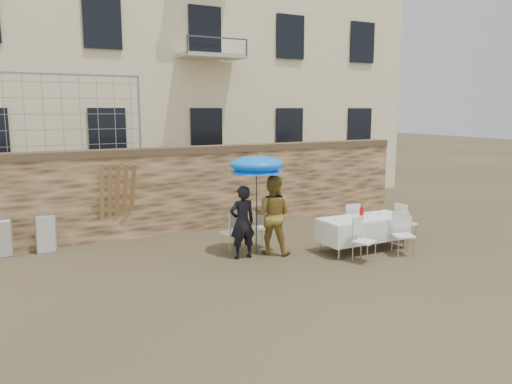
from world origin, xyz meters
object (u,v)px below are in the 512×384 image
man_suit (242,222)px  woman_dress (272,215)px  table_chair_side (406,222)px  chair_stack_left (1,236)px  table_chair_front_right (403,234)px  couple_chair_left (232,231)px  table_chair_front_left (364,240)px  soda_bottle (361,214)px  table_chair_back (348,222)px  banquet_table (364,219)px  couple_chair_right (259,228)px  chair_stack_right (45,232)px  umbrella (257,167)px

man_suit → woman_dress: (0.75, 0.00, 0.09)m
table_chair_side → chair_stack_left: size_ratio=1.04×
woman_dress → table_chair_front_right: size_ratio=1.85×
couple_chair_left → table_chair_side: size_ratio=1.00×
woman_dress → table_chair_front_left: bearing=174.7°
woman_dress → soda_bottle: (1.79, -0.89, 0.02)m
table_chair_back → chair_stack_left: 7.98m
man_suit → table_chair_front_right: 3.58m
banquet_table → table_chair_front_right: 0.94m
couple_chair_left → table_chair_side: 4.30m
couple_chair_right → banquet_table: 2.42m
man_suit → woman_dress: 0.76m
couple_chair_right → chair_stack_right: (-4.44, 2.03, -0.02)m
table_chair_front_right → table_chair_back: (-0.30, 1.55, 0.00)m
banquet_table → table_chair_side: size_ratio=2.19×
couple_chair_right → chair_stack_right: bearing=-25.7°
chair_stack_right → woman_dress: bearing=-29.9°
couple_chair_right → table_chair_front_right: 3.25m
umbrella → chair_stack_right: (-4.14, 2.48, -1.50)m
table_chair_back → chair_stack_right: table_chair_back is taller
couple_chair_left → banquet_table: (2.74, -1.29, 0.25)m
man_suit → table_chair_front_left: bearing=147.3°
table_chair_front_right → table_chair_side: bearing=63.3°
couple_chair_left → table_chair_side: bearing=151.4°
couple_chair_right → banquet_table: size_ratio=0.46×
table_chair_front_left → chair_stack_left: table_chair_front_left is taller
soda_bottle → table_chair_front_right: size_ratio=0.27×
soda_bottle → table_chair_back: 1.11m
man_suit → umbrella: bearing=-163.8°
man_suit → couple_chair_left: size_ratio=1.66×
woman_dress → umbrella: umbrella is taller
soda_bottle → table_chair_side: 1.67m
umbrella → banquet_table: bearing=-19.7°
table_chair_front_right → chair_stack_left: 8.86m
chair_stack_left → man_suit: bearing=-29.1°
umbrella → table_chair_side: umbrella is taller
couple_chair_left → couple_chair_right: size_ratio=1.00×
umbrella → woman_dress: bearing=-15.9°
couple_chair_right → table_chair_front_left: same height
table_chair_front_right → umbrella: bearing=170.7°
woman_dress → table_chair_front_right: (2.49, -1.49, -0.41)m
couple_chair_left → chair_stack_left: couple_chair_left is taller
soda_bottle → table_chair_back: bearing=67.2°
table_chair_front_right → couple_chair_right: bearing=161.2°
man_suit → chair_stack_right: 4.55m
woman_dress → couple_chair_right: size_ratio=1.85×
banquet_table → table_chair_back: size_ratio=2.19×
man_suit → table_chair_back: man_suit is taller
banquet_table → table_chair_side: (1.40, 0.10, -0.25)m
umbrella → soda_bottle: bearing=-24.8°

